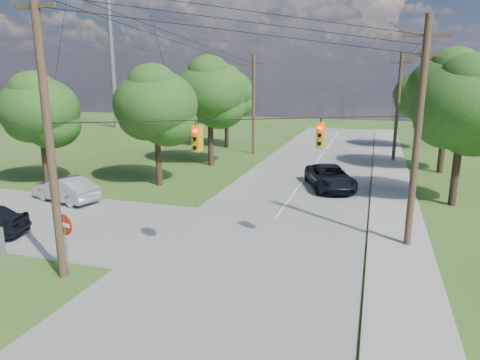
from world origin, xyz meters
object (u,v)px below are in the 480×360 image
(pole_north_w, at_px, (254,104))
(car_cross_silver, at_px, (66,189))
(pole_sw, at_px, (47,123))
(pole_ne, at_px, (418,132))
(do_not_enter_sign, at_px, (65,232))
(pole_north_e, at_px, (398,107))
(car_main_north, at_px, (330,177))

(pole_north_w, height_order, car_cross_silver, pole_north_w)
(pole_sw, xyz_separation_m, pole_north_w, (-0.40, 29.60, -1.10))
(pole_ne, height_order, pole_north_w, pole_ne)
(pole_ne, relative_size, pole_north_w, 1.05)
(pole_sw, relative_size, pole_ne, 1.14)
(do_not_enter_sign, bearing_deg, pole_north_w, 103.38)
(pole_sw, relative_size, do_not_enter_sign, 4.58)
(pole_ne, distance_m, car_cross_silver, 21.13)
(pole_north_w, relative_size, do_not_enter_sign, 3.82)
(pole_sw, height_order, car_cross_silver, pole_sw)
(pole_north_w, relative_size, car_cross_silver, 2.04)
(pole_ne, height_order, pole_north_e, pole_ne)
(pole_ne, relative_size, car_main_north, 1.78)
(pole_north_e, xyz_separation_m, pole_north_w, (-13.90, 0.00, 0.00))
(pole_north_w, bearing_deg, do_not_enter_sign, -88.88)
(pole_sw, relative_size, pole_north_e, 1.20)
(pole_ne, xyz_separation_m, do_not_enter_sign, (-13.32, -7.46, -3.58))
(pole_north_e, xyz_separation_m, do_not_enter_sign, (-13.32, -29.46, -3.24))
(pole_sw, xyz_separation_m, car_cross_silver, (-7.07, 8.90, -5.39))
(pole_north_e, distance_m, do_not_enter_sign, 32.50)
(car_cross_silver, height_order, do_not_enter_sign, do_not_enter_sign)
(car_cross_silver, bearing_deg, do_not_enter_sign, 54.95)
(car_cross_silver, xyz_separation_m, do_not_enter_sign, (7.25, -8.76, 1.05))
(pole_ne, relative_size, do_not_enter_sign, 4.01)
(pole_north_e, distance_m, car_cross_silver, 29.50)
(pole_north_w, xyz_separation_m, do_not_enter_sign, (0.58, -29.46, -3.24))
(pole_sw, distance_m, pole_north_w, 29.62)
(pole_ne, height_order, do_not_enter_sign, pole_ne)
(car_cross_silver, bearing_deg, pole_ne, 101.73)
(pole_sw, bearing_deg, car_main_north, 63.17)
(pole_sw, height_order, pole_north_w, pole_sw)
(pole_ne, relative_size, pole_north_e, 1.05)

